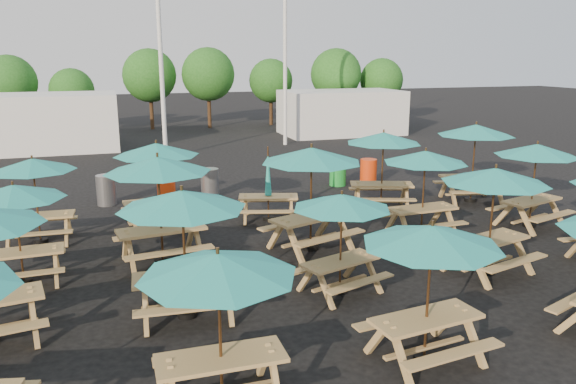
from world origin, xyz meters
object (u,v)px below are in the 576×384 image
object	(u,v)px
picnic_unit_6	(158,170)
picnic_unit_19	(476,134)
waste_bin_3	(338,172)
picnic_unit_9	(342,207)
picnic_unit_15	(383,142)
picnic_unit_3	(33,169)
picnic_unit_13	(495,181)
waste_bin_4	(368,172)
picnic_unit_2	(14,197)
picnic_unit_11	(268,190)
waste_bin_2	(210,183)
waste_bin_0	(106,190)
picnic_unit_5	(182,206)
picnic_unit_7	(157,154)
picnic_unit_14	(425,161)
waste_bin_1	(166,186)
picnic_unit_4	(218,273)
picnic_unit_8	(431,243)
picnic_unit_10	(311,160)

from	to	relation	value
picnic_unit_6	picnic_unit_19	distance (m)	10.53
waste_bin_3	picnic_unit_9	bearing A→B (deg)	-112.47
picnic_unit_9	picnic_unit_15	xyz separation A→B (m)	(3.71, 5.48, 0.31)
picnic_unit_3	picnic_unit_13	size ratio (longest dim) A/B	0.80
picnic_unit_6	waste_bin_4	distance (m)	10.05
waste_bin_4	picnic_unit_15	bearing A→B (deg)	-108.82
picnic_unit_2	picnic_unit_11	world-z (taller)	picnic_unit_11
picnic_unit_3	waste_bin_2	world-z (taller)	picnic_unit_3
picnic_unit_6	waste_bin_0	bearing A→B (deg)	93.81
picnic_unit_3	picnic_unit_5	size ratio (longest dim) A/B	0.91
waste_bin_0	waste_bin_2	world-z (taller)	same
waste_bin_0	picnic_unit_7	bearing A→B (deg)	-65.82
waste_bin_2	picnic_unit_14	bearing A→B (deg)	-51.74
picnic_unit_3	picnic_unit_6	bearing A→B (deg)	-38.00
picnic_unit_2	picnic_unit_13	distance (m)	9.98
picnic_unit_9	picnic_unit_13	distance (m)	3.51
picnic_unit_9	waste_bin_1	xyz separation A→B (m)	(-2.55, 8.67, -1.32)
waste_bin_0	waste_bin_4	distance (m)	9.21
picnic_unit_5	picnic_unit_7	size ratio (longest dim) A/B	0.98
waste_bin_1	waste_bin_3	bearing A→B (deg)	2.13
picnic_unit_4	waste_bin_1	world-z (taller)	picnic_unit_4
picnic_unit_8	picnic_unit_11	distance (m)	8.28
picnic_unit_4	picnic_unit_11	world-z (taller)	picnic_unit_4
waste_bin_1	picnic_unit_13	bearing A→B (deg)	-55.17
picnic_unit_8	waste_bin_0	distance (m)	12.43
picnic_unit_8	picnic_unit_9	size ratio (longest dim) A/B	0.96
waste_bin_1	picnic_unit_4	bearing A→B (deg)	-92.27
picnic_unit_7	picnic_unit_14	size ratio (longest dim) A/B	1.07
picnic_unit_9	picnic_unit_7	bearing A→B (deg)	101.13
picnic_unit_15	waste_bin_4	size ratio (longest dim) A/B	3.03
picnic_unit_10	picnic_unit_14	distance (m)	3.21
picnic_unit_11	waste_bin_4	world-z (taller)	picnic_unit_11
picnic_unit_2	waste_bin_1	world-z (taller)	picnic_unit_2
picnic_unit_2	picnic_unit_13	bearing A→B (deg)	-17.39
waste_bin_1	waste_bin_2	world-z (taller)	same
picnic_unit_14	picnic_unit_10	bearing A→B (deg)	-179.86
picnic_unit_11	picnic_unit_19	bearing A→B (deg)	16.28
picnic_unit_8	picnic_unit_13	distance (m)	4.28
picnic_unit_2	picnic_unit_3	world-z (taller)	picnic_unit_3
picnic_unit_4	picnic_unit_19	size ratio (longest dim) A/B	0.78
picnic_unit_2	picnic_unit_15	size ratio (longest dim) A/B	0.73
picnic_unit_15	picnic_unit_2	bearing A→B (deg)	-143.30
picnic_unit_6	picnic_unit_19	bearing A→B (deg)	6.74
picnic_unit_4	waste_bin_4	distance (m)	14.04
picnic_unit_9	picnic_unit_15	size ratio (longest dim) A/B	0.84
picnic_unit_6	picnic_unit_11	size ratio (longest dim) A/B	1.24
picnic_unit_7	waste_bin_1	bearing A→B (deg)	76.22
picnic_unit_3	waste_bin_2	bearing A→B (deg)	36.94
picnic_unit_7	picnic_unit_13	xyz separation A→B (m)	(6.55, -5.53, -0.02)
picnic_unit_14	waste_bin_2	world-z (taller)	picnic_unit_14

